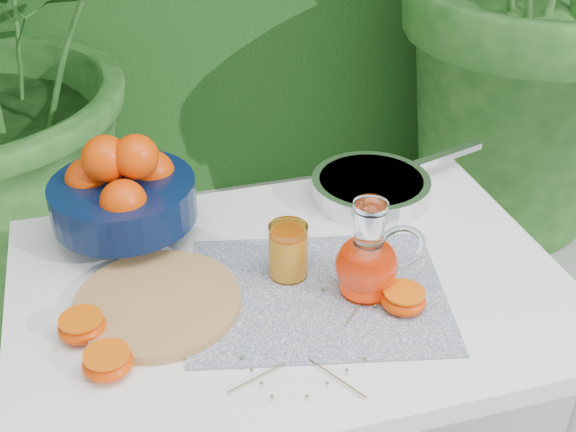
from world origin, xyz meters
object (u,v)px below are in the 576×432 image
object	(u,v)px
fruit_bowl	(123,191)
saute_pan	(372,187)
white_table	(291,316)
juice_pitcher	(368,262)
cutting_board	(158,303)

from	to	relation	value
fruit_bowl	saute_pan	distance (m)	0.53
white_table	fruit_bowl	world-z (taller)	fruit_bowl
juice_pitcher	saute_pan	xyz separation A→B (m)	(0.13, 0.30, -0.04)
fruit_bowl	saute_pan	xyz separation A→B (m)	(0.52, 0.00, -0.08)
saute_pan	white_table	bearing A→B (deg)	-136.29
cutting_board	saute_pan	distance (m)	0.55
cutting_board	juice_pitcher	bearing A→B (deg)	-9.31
cutting_board	fruit_bowl	bearing A→B (deg)	96.65
white_table	saute_pan	xyz separation A→B (m)	(0.25, 0.24, 0.11)
cutting_board	saute_pan	size ratio (longest dim) A/B	0.62
white_table	cutting_board	bearing A→B (deg)	-178.71
juice_pitcher	cutting_board	bearing A→B (deg)	170.69
juice_pitcher	saute_pan	distance (m)	0.33
cutting_board	juice_pitcher	xyz separation A→B (m)	(0.36, -0.06, 0.06)
white_table	saute_pan	world-z (taller)	saute_pan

